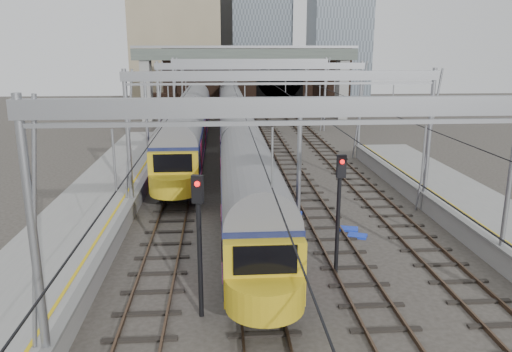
{
  "coord_description": "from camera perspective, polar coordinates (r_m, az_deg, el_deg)",
  "views": [
    {
      "loc": [
        -3.32,
        -18.46,
        9.06
      ],
      "look_at": [
        -1.47,
        7.2,
        2.4
      ],
      "focal_mm": 35.0,
      "sensor_mm": 36.0,
      "label": 1
    }
  ],
  "objects": [
    {
      "name": "equip_cover_b",
      "position": [
        28.07,
        4.47,
        -4.26
      ],
      "size": [
        0.9,
        0.71,
        0.09
      ],
      "primitive_type": "cube",
      "rotation": [
        0.0,
        0.0,
        -0.2
      ],
      "color": "blue",
      "rests_on": "ground"
    },
    {
      "name": "retaining_wall",
      "position": [
        70.71,
        -0.3,
        10.68
      ],
      "size": [
        28.0,
        2.75,
        9.0
      ],
      "color": "black",
      "rests_on": "ground"
    },
    {
      "name": "platform_left",
      "position": [
        23.64,
        -20.89,
        -7.58
      ],
      "size": [
        4.32,
        55.0,
        1.12
      ],
      "color": "gray",
      "rests_on": "ground"
    },
    {
      "name": "signal_near_centre",
      "position": [
        20.15,
        9.48,
        -2.73
      ],
      "size": [
        0.36,
        0.47,
        5.03
      ],
      "rotation": [
        0.0,
        0.0,
        0.05
      ],
      "color": "black",
      "rests_on": "ground"
    },
    {
      "name": "train_second",
      "position": [
        44.75,
        -7.56,
        6.02
      ],
      "size": [
        2.91,
        33.68,
        4.97
      ],
      "color": "black",
      "rests_on": "ground"
    },
    {
      "name": "train_main",
      "position": [
        46.08,
        -2.46,
        6.23
      ],
      "size": [
        2.71,
        62.63,
        4.69
      ],
      "color": "black",
      "rests_on": "ground"
    },
    {
      "name": "equip_cover_c",
      "position": [
        25.23,
        11.5,
        -6.71
      ],
      "size": [
        1.09,
        0.95,
        0.11
      ],
      "primitive_type": "cube",
      "rotation": [
        0.0,
        0.0,
        -0.42
      ],
      "color": "blue",
      "rests_on": "ground"
    },
    {
      "name": "overbridge",
      "position": [
        64.57,
        -1.22,
        12.92
      ],
      "size": [
        28.0,
        3.0,
        9.25
      ],
      "color": "gray",
      "rests_on": "ground"
    },
    {
      "name": "tracks",
      "position": [
        34.82,
        1.48,
        -0.54
      ],
      "size": [
        14.4,
        80.0,
        0.22
      ],
      "color": "#4C3828",
      "rests_on": "ground"
    },
    {
      "name": "signal_near_left",
      "position": [
        16.67,
        -6.54,
        -6.17
      ],
      "size": [
        0.4,
        0.48,
        5.11
      ],
      "rotation": [
        0.0,
        0.0,
        -0.33
      ],
      "color": "black",
      "rests_on": "ground"
    },
    {
      "name": "overhead_line",
      "position": [
        40.16,
        0.63,
        10.95
      ],
      "size": [
        16.8,
        80.0,
        8.0
      ],
      "color": "gray",
      "rests_on": "ground"
    },
    {
      "name": "ground",
      "position": [
        20.83,
        5.57,
        -11.34
      ],
      "size": [
        160.0,
        160.0,
        0.0
      ],
      "primitive_type": "plane",
      "color": "#38332D",
      "rests_on": "ground"
    },
    {
      "name": "equip_cover_a",
      "position": [
        26.05,
        10.57,
        -5.98
      ],
      "size": [
        1.05,
        0.87,
        0.11
      ],
      "primitive_type": "cube",
      "rotation": [
        0.0,
        0.0,
        -0.27
      ],
      "color": "blue",
      "rests_on": "ground"
    }
  ]
}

